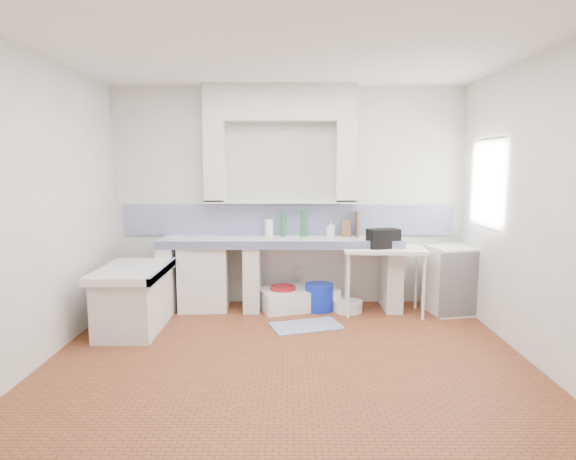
{
  "coord_description": "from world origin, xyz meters",
  "views": [
    {
      "loc": [
        0.02,
        -4.24,
        1.81
      ],
      "look_at": [
        0.0,
        1.0,
        1.1
      ],
      "focal_mm": 30.04,
      "sensor_mm": 36.0,
      "label": 1
    }
  ],
  "objects_px": {
    "sink": "(298,299)",
    "side_table": "(383,281)",
    "stove": "(205,275)",
    "fridge": "(452,279)"
  },
  "relations": [
    {
      "from": "sink",
      "to": "side_table",
      "type": "relative_size",
      "value": 0.97
    },
    {
      "from": "stove",
      "to": "sink",
      "type": "relative_size",
      "value": 0.89
    },
    {
      "from": "side_table",
      "to": "sink",
      "type": "bearing_deg",
      "value": 172.04
    },
    {
      "from": "stove",
      "to": "fridge",
      "type": "distance_m",
      "value": 3.08
    },
    {
      "from": "side_table",
      "to": "fridge",
      "type": "height_order",
      "value": "fridge"
    },
    {
      "from": "sink",
      "to": "side_table",
      "type": "bearing_deg",
      "value": -30.2
    },
    {
      "from": "sink",
      "to": "side_table",
      "type": "distance_m",
      "value": 1.09
    },
    {
      "from": "side_table",
      "to": "fridge",
      "type": "distance_m",
      "value": 0.85
    },
    {
      "from": "sink",
      "to": "fridge",
      "type": "xyz_separation_m",
      "value": [
        1.88,
        -0.15,
        0.3
      ]
    },
    {
      "from": "fridge",
      "to": "sink",
      "type": "bearing_deg",
      "value": 164.21
    }
  ]
}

